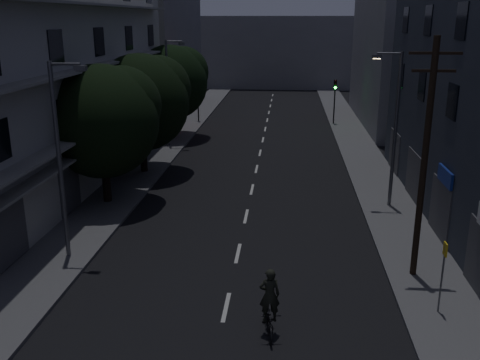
# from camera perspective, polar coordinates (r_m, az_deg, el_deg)

# --- Properties ---
(ground) EXTENTS (160.00, 160.00, 0.00)m
(ground) POSITION_cam_1_polar(r_m,az_deg,el_deg) (36.38, 1.82, 1.40)
(ground) COLOR black
(ground) RESTS_ON ground
(sidewalk_left) EXTENTS (3.00, 90.00, 0.15)m
(sidewalk_left) POSITION_cam_1_polar(r_m,az_deg,el_deg) (37.52, -9.70, 1.76)
(sidewalk_left) COLOR #565659
(sidewalk_left) RESTS_ON ground
(sidewalk_right) EXTENTS (3.00, 90.00, 0.15)m
(sidewalk_right) POSITION_cam_1_polar(r_m,az_deg,el_deg) (36.73, 13.58, 1.20)
(sidewalk_right) COLOR #565659
(sidewalk_right) RESTS_ON ground
(lane_markings) EXTENTS (0.15, 60.50, 0.01)m
(lane_markings) POSITION_cam_1_polar(r_m,az_deg,el_deg) (42.43, 2.31, 3.65)
(lane_markings) COLOR beige
(lane_markings) RESTS_ON ground
(building_left) EXTENTS (7.00, 36.00, 14.00)m
(building_left) POSITION_cam_1_polar(r_m,az_deg,el_deg) (31.40, -21.68, 10.76)
(building_left) COLOR #ACACA7
(building_left) RESTS_ON ground
(building_far_left) EXTENTS (6.00, 20.00, 16.00)m
(building_far_left) POSITION_cam_1_polar(r_m,az_deg,el_deg) (59.69, -8.74, 15.06)
(building_far_left) COLOR slate
(building_far_left) RESTS_ON ground
(building_far_right) EXTENTS (6.00, 20.00, 13.00)m
(building_far_right) POSITION_cam_1_polar(r_m,az_deg,el_deg) (53.07, 16.40, 12.76)
(building_far_right) COLOR slate
(building_far_right) RESTS_ON ground
(building_far_end) EXTENTS (24.00, 8.00, 10.00)m
(building_far_end) POSITION_cam_1_polar(r_m,az_deg,el_deg) (80.17, 3.78, 13.48)
(building_far_end) COLOR slate
(building_far_end) RESTS_ON ground
(tree_near) EXTENTS (5.97, 5.97, 7.37)m
(tree_near) POSITION_cam_1_polar(r_m,az_deg,el_deg) (28.98, -14.39, 6.53)
(tree_near) COLOR black
(tree_near) RESTS_ON sidewalk_left
(tree_mid) EXTENTS (6.11, 6.11, 7.52)m
(tree_mid) POSITION_cam_1_polar(r_m,az_deg,el_deg) (34.51, -10.43, 8.52)
(tree_mid) COLOR black
(tree_mid) RESTS_ON sidewalk_left
(tree_far) EXTENTS (6.10, 6.10, 7.54)m
(tree_far) POSITION_cam_1_polar(r_m,az_deg,el_deg) (44.88, -7.34, 10.57)
(tree_far) COLOR black
(tree_far) RESTS_ON sidewalk_left
(traffic_signal_far_right) EXTENTS (0.28, 0.37, 4.10)m
(traffic_signal_far_right) POSITION_cam_1_polar(r_m,az_deg,el_deg) (51.17, 10.09, 9.21)
(traffic_signal_far_right) COLOR black
(traffic_signal_far_right) RESTS_ON sidewalk_right
(traffic_signal_far_left) EXTENTS (0.28, 0.37, 4.10)m
(traffic_signal_far_left) POSITION_cam_1_polar(r_m,az_deg,el_deg) (51.92, -4.52, 9.52)
(traffic_signal_far_left) COLOR black
(traffic_signal_far_left) RESTS_ON sidewalk_left
(street_lamp_left_near) EXTENTS (1.51, 0.25, 8.00)m
(street_lamp_left_near) POSITION_cam_1_polar(r_m,az_deg,el_deg) (22.41, -18.52, 2.82)
(street_lamp_left_near) COLOR #5C5D64
(street_lamp_left_near) RESTS_ON sidewalk_left
(street_lamp_right) EXTENTS (1.51, 0.25, 8.00)m
(street_lamp_right) POSITION_cam_1_polar(r_m,az_deg,el_deg) (28.50, 16.07, 5.90)
(street_lamp_right) COLOR #53545A
(street_lamp_right) RESTS_ON sidewalk_right
(street_lamp_left_far) EXTENTS (1.51, 0.25, 8.00)m
(street_lamp_left_far) POSITION_cam_1_polar(r_m,az_deg,el_deg) (41.78, -7.57, 9.72)
(street_lamp_left_far) COLOR slate
(street_lamp_left_far) RESTS_ON sidewalk_left
(utility_pole) EXTENTS (1.80, 0.24, 9.00)m
(utility_pole) POSITION_cam_1_polar(r_m,az_deg,el_deg) (20.65, 19.11, 2.38)
(utility_pole) COLOR black
(utility_pole) RESTS_ON sidewalk_right
(bus_stop_sign) EXTENTS (0.06, 0.35, 2.52)m
(bus_stop_sign) POSITION_cam_1_polar(r_m,az_deg,el_deg) (19.11, 20.88, -8.45)
(bus_stop_sign) COLOR #595B60
(bus_stop_sign) RESTS_ON sidewalk_right
(cyclist) EXTENTS (0.87, 1.87, 2.28)m
(cyclist) POSITION_cam_1_polar(r_m,az_deg,el_deg) (17.49, 3.14, -13.89)
(cyclist) COLOR black
(cyclist) RESTS_ON ground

